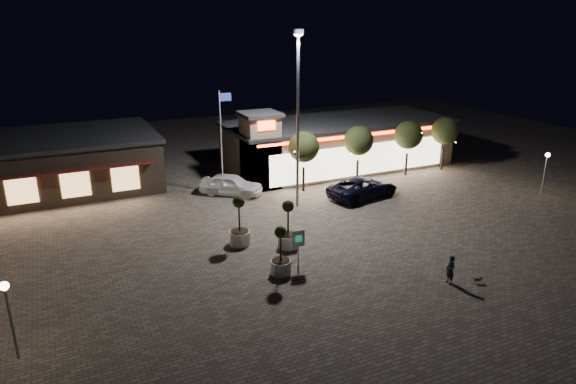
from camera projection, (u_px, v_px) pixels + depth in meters
name	position (u px, v px, depth m)	size (l,w,h in m)	color
ground	(327.00, 255.00, 29.84)	(90.00, 90.00, 0.00)	#6C6158
retail_building	(334.00, 144.00, 46.48)	(20.40, 8.40, 6.10)	gray
restaurant_building	(50.00, 163.00, 40.65)	(16.40, 11.00, 4.30)	#382D23
floodlight_pole	(298.00, 111.00, 35.21)	(0.60, 0.40, 12.38)	gray
flagpole	(222.00, 134.00, 38.67)	(0.95, 0.10, 8.00)	white
lamp_post_east	(546.00, 166.00, 38.76)	(0.36, 0.36, 3.48)	gray
lamp_post_south	(8.00, 305.00, 20.07)	(0.36, 0.36, 3.48)	gray
string_tree_a	(304.00, 147.00, 39.71)	(2.42, 2.42, 4.79)	#332319
string_tree_b	(359.00, 141.00, 41.71)	(2.42, 2.42, 4.79)	#332319
string_tree_c	(408.00, 135.00, 43.71)	(2.42, 2.42, 4.79)	#332319
string_tree_d	(445.00, 131.00, 45.31)	(2.42, 2.42, 4.79)	#332319
pickup_truck	(363.00, 187.00, 39.10)	(2.65, 5.75, 1.60)	black
white_sedan	(231.00, 185.00, 39.67)	(1.95, 4.86, 1.65)	white
pedestrian	(450.00, 270.00, 26.44)	(0.56, 0.37, 1.54)	black
dog	(478.00, 279.00, 26.63)	(0.46, 0.29, 0.25)	#59514C
planter_left	(240.00, 230.00, 30.96)	(1.27, 1.27, 3.12)	silver
planter_mid	(281.00, 259.00, 27.47)	(1.11, 1.11, 2.74)	silver
planter_right	(288.00, 233.00, 30.55)	(1.22, 1.22, 2.99)	silver
valet_sign	(298.00, 241.00, 28.02)	(0.71, 0.19, 2.15)	gray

